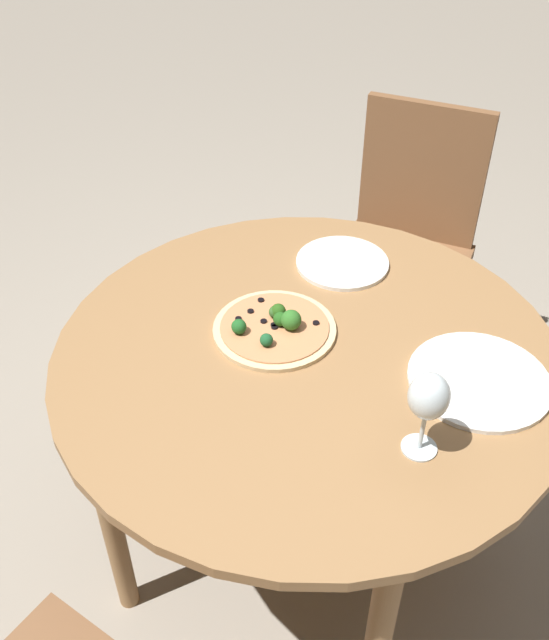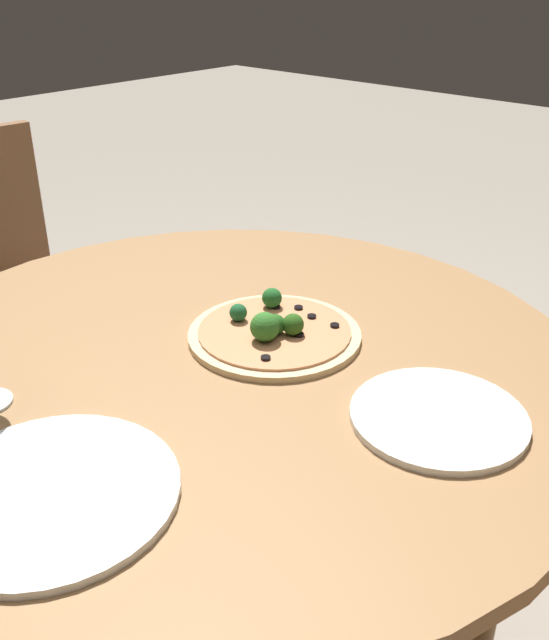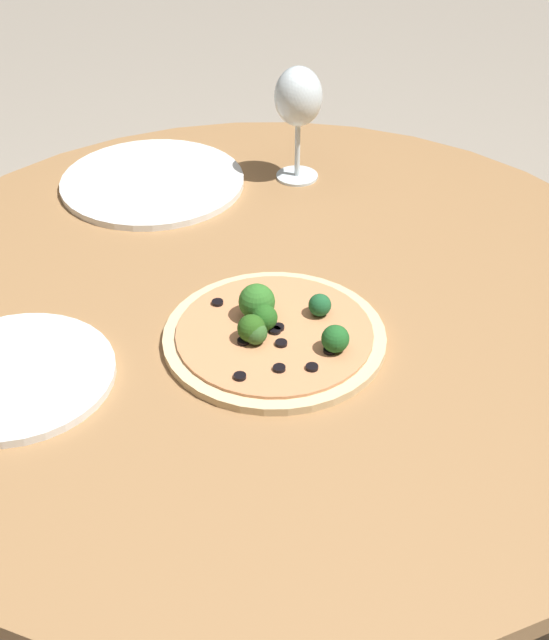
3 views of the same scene
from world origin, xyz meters
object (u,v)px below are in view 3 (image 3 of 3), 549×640
object	(u,v)px
wine_glass	(298,100)
plate_far	(16,375)
pizza	(274,332)
plate_near	(152,182)

from	to	relation	value
wine_glass	plate_far	xyz separation A→B (m)	(0.45, 0.36, -0.12)
pizza	plate_near	xyz separation A→B (m)	(0.06, -0.42, -0.01)
pizza	plate_far	size ratio (longest dim) A/B	1.18
wine_glass	plate_near	xyz separation A→B (m)	(0.22, -0.04, -0.12)
plate_far	pizza	bearing A→B (deg)	176.07
wine_glass	plate_far	bearing A→B (deg)	38.50
pizza	plate_near	distance (m)	0.43
wine_glass	plate_near	bearing A→B (deg)	-11.18
plate_near	wine_glass	bearing A→B (deg)	168.82
plate_near	plate_far	world-z (taller)	same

